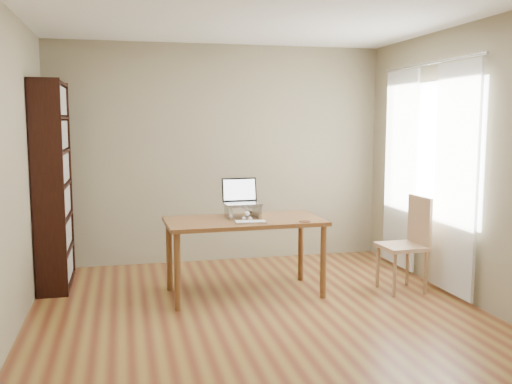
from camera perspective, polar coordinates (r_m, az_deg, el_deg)
name	(u,v)px	position (r m, az deg, el deg)	size (l,w,h in m)	color
room	(268,169)	(4.71, 1.24, 2.27)	(4.04, 4.54, 2.64)	brown
bookshelf	(54,185)	(6.16, -19.59, 0.66)	(0.30, 0.90, 2.10)	black
curtains	(425,172)	(6.17, 16.58, 1.92)	(0.03, 1.90, 2.25)	white
desk	(244,228)	(5.56, -1.16, -3.62)	(1.54, 0.81, 0.75)	brown
laptop_stand	(243,209)	(5.61, -1.34, -1.76)	(0.32, 0.25, 0.13)	silver
laptop	(241,197)	(5.66, -1.47, -0.55)	(0.36, 0.30, 0.25)	silver
keyboard	(251,222)	(5.34, -0.55, -3.02)	(0.31, 0.16, 0.02)	silver
coaster	(305,222)	(5.42, 4.90, -2.96)	(0.11, 0.11, 0.01)	#55321D
cat	(245,210)	(5.65, -1.08, -1.85)	(0.25, 0.49, 0.16)	#413B33
chair	(409,240)	(5.92, 15.05, -4.67)	(0.44, 0.44, 0.95)	#A7825A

